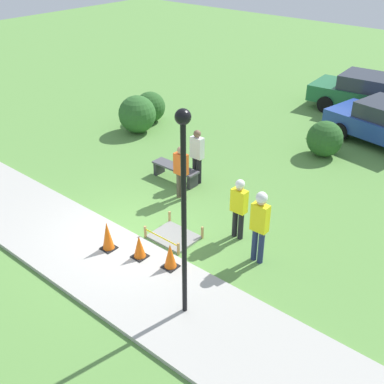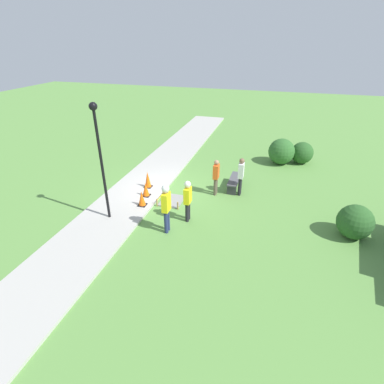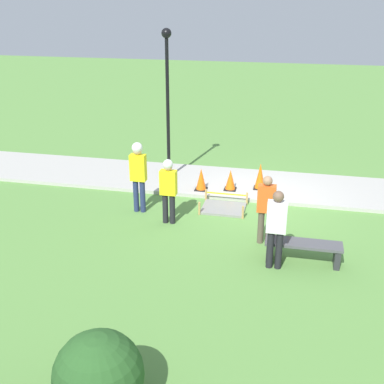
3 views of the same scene
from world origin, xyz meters
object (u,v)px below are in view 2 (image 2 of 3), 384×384
object	(u,v)px
traffic_cone_far_patch	(146,190)
bystander_in_gray_shirt	(241,174)
worker_supervisor	(188,198)
traffic_cone_near_patch	(148,180)
traffic_cone_sidewalk_edge	(142,198)
park_bench	(234,181)
worker_assistant	(166,204)
bystander_in_orange_shirt	(216,175)
lamppost_near	(99,148)

from	to	relation	value
traffic_cone_far_patch	bystander_in_gray_shirt	size ratio (longest dim) A/B	0.35
traffic_cone_far_patch	worker_supervisor	world-z (taller)	worker_supervisor
traffic_cone_far_patch	bystander_in_gray_shirt	distance (m)	4.20
traffic_cone_near_patch	worker_supervisor	size ratio (longest dim) A/B	0.46
traffic_cone_sidewalk_edge	worker_supervisor	bearing A→B (deg)	79.38
traffic_cone_sidewalk_edge	park_bench	size ratio (longest dim) A/B	0.40
traffic_cone_near_patch	worker_assistant	size ratio (longest dim) A/B	0.40
worker_supervisor	worker_assistant	world-z (taller)	worker_assistant
worker_assistant	traffic_cone_far_patch	bearing A→B (deg)	-140.02
traffic_cone_sidewalk_edge	traffic_cone_far_patch	bearing A→B (deg)	-166.91
bystander_in_orange_shirt	bystander_in_gray_shirt	xyz separation A→B (m)	(-0.28, 1.04, 0.06)
worker_supervisor	bystander_in_gray_shirt	size ratio (longest dim) A/B	0.97
traffic_cone_near_patch	bystander_in_gray_shirt	size ratio (longest dim) A/B	0.44
bystander_in_orange_shirt	lamppost_near	bearing A→B (deg)	-47.70
worker_supervisor	lamppost_near	xyz separation A→B (m)	(0.78, -2.94, 1.93)
worker_assistant	bystander_in_orange_shirt	size ratio (longest dim) A/B	1.15
traffic_cone_near_patch	lamppost_near	xyz separation A→B (m)	(2.81, -0.39, 2.43)
worker_supervisor	worker_assistant	distance (m)	1.06
lamppost_near	worker_assistant	bearing A→B (deg)	86.61
lamppost_near	traffic_cone_far_patch	bearing A→B (deg)	161.80
bystander_in_orange_shirt	lamppost_near	size ratio (longest dim) A/B	0.38
worker_assistant	traffic_cone_sidewalk_edge	bearing A→B (deg)	-129.51
bystander_in_orange_shirt	lamppost_near	distance (m)	5.13
worker_supervisor	bystander_in_orange_shirt	size ratio (longest dim) A/B	1.02
lamppost_near	bystander_in_gray_shirt	bearing A→B (deg)	127.32
traffic_cone_near_patch	traffic_cone_far_patch	bearing A→B (deg)	17.72
traffic_cone_sidewalk_edge	worker_assistant	xyz separation A→B (m)	(1.32, 1.60, 0.72)
bystander_in_orange_shirt	traffic_cone_near_patch	bearing A→B (deg)	-83.03
park_bench	bystander_in_gray_shirt	distance (m)	0.93
traffic_cone_far_patch	worker_assistant	distance (m)	2.89
park_bench	bystander_in_orange_shirt	size ratio (longest dim) A/B	0.98
traffic_cone_far_patch	park_bench	xyz separation A→B (m)	(-2.06, 3.55, -0.06)
traffic_cone_near_patch	traffic_cone_far_patch	xyz separation A→B (m)	(0.81, 0.26, -0.08)
traffic_cone_far_patch	bystander_in_orange_shirt	bearing A→B (deg)	112.77
bystander_in_orange_shirt	worker_assistant	bearing A→B (deg)	-17.59
traffic_cone_far_patch	park_bench	bearing A→B (deg)	120.12
worker_assistant	lamppost_near	distance (m)	3.02
traffic_cone_near_patch	worker_supervisor	world-z (taller)	worker_supervisor
worker_assistant	worker_supervisor	bearing A→B (deg)	151.75
traffic_cone_far_patch	worker_assistant	world-z (taller)	worker_assistant
traffic_cone_far_patch	lamppost_near	world-z (taller)	lamppost_near
traffic_cone_far_patch	bystander_in_gray_shirt	bearing A→B (deg)	110.75
bystander_in_gray_shirt	lamppost_near	distance (m)	6.03
traffic_cone_near_patch	lamppost_near	bearing A→B (deg)	-7.99
worker_supervisor	lamppost_near	bearing A→B (deg)	-75.12
traffic_cone_near_patch	bystander_in_orange_shirt	size ratio (longest dim) A/B	0.47
traffic_cone_near_patch	traffic_cone_far_patch	size ratio (longest dim) A/B	1.28
traffic_cone_far_patch	bystander_in_orange_shirt	distance (m)	3.13
traffic_cone_near_patch	traffic_cone_sidewalk_edge	xyz separation A→B (m)	(1.63, 0.45, -0.06)
worker_assistant	bystander_in_orange_shirt	xyz separation A→B (m)	(-3.33, 1.06, -0.22)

